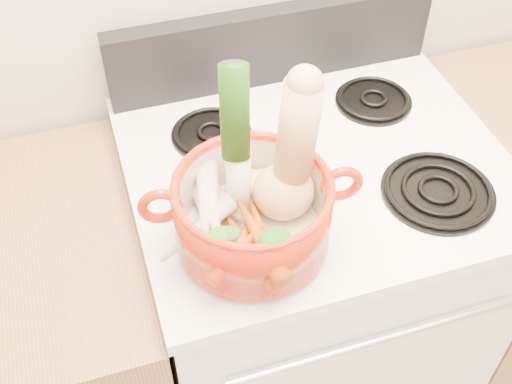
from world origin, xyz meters
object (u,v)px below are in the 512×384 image
object	(u,v)px
squash	(293,152)
leek	(238,145)
stove_body	(305,295)
dutch_oven	(253,213)

from	to	relation	value
squash	leek	size ratio (longest dim) A/B	0.89
stove_body	squash	world-z (taller)	squash
dutch_oven	squash	distance (m)	0.13
dutch_oven	leek	distance (m)	0.13
stove_body	squash	size ratio (longest dim) A/B	3.27
squash	stove_body	bearing A→B (deg)	55.93
squash	dutch_oven	bearing A→B (deg)	-159.28
stove_body	leek	distance (m)	0.73
dutch_oven	leek	size ratio (longest dim) A/B	0.87
stove_body	leek	world-z (taller)	leek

